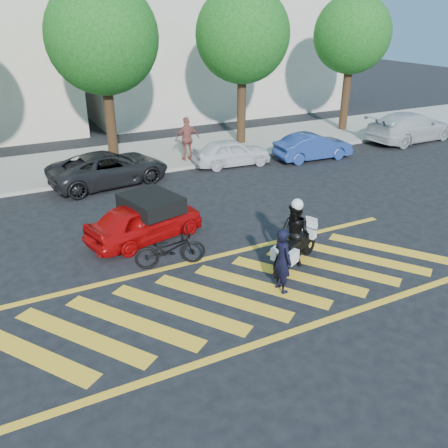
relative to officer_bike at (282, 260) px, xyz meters
name	(u,v)px	position (x,y,z in m)	size (l,w,h in m)	color
ground	(243,291)	(-0.85, 0.37, -0.83)	(90.00, 90.00, 0.00)	black
sidewalk	(114,160)	(-0.85, 12.37, -0.75)	(60.00, 5.00, 0.15)	#9E998E
crosswalk	(242,291)	(-0.89, 0.37, -0.83)	(12.33, 4.00, 0.01)	yellow
building_right	(209,22)	(8.15, 21.37, 4.67)	(16.00, 8.00, 11.00)	beige
tree_center	(105,41)	(-0.73, 12.44, 4.27)	(4.60, 4.60, 7.56)	black
tree_right	(244,38)	(5.77, 12.44, 4.22)	(4.40, 4.40, 7.41)	black
tree_far_right	(353,37)	(12.27, 12.43, 4.11)	(4.00, 4.00, 7.10)	black
officer_bike	(282,260)	(0.00, 0.00, 0.00)	(0.60, 0.40, 1.66)	black
bicycle	(170,249)	(-1.97, 2.37, -0.33)	(0.66, 1.90, 1.00)	black
police_motorcycle	(295,248)	(1.04, 0.95, -0.35)	(1.86, 1.11, 0.88)	black
officer_moto	(295,235)	(1.03, 0.96, 0.04)	(0.85, 0.66, 1.74)	black
red_convertible	(145,221)	(-2.06, 4.20, -0.22)	(1.44, 3.58, 1.22)	#B10809
parked_mid_left	(109,168)	(-1.75, 9.57, -0.19)	(2.14, 4.63, 1.29)	black
parked_mid_right	(232,152)	(3.65, 9.57, -0.24)	(1.38, 3.44, 1.17)	silver
parked_right	(313,147)	(7.39, 8.72, -0.24)	(1.26, 3.60, 1.19)	navy
parked_far_right	(410,127)	(13.82, 9.12, -0.09)	(2.08, 5.12, 1.49)	#B6BBBF
pedestrian_right	(187,139)	(2.05, 10.74, 0.27)	(1.12, 0.47, 1.91)	#9F5448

